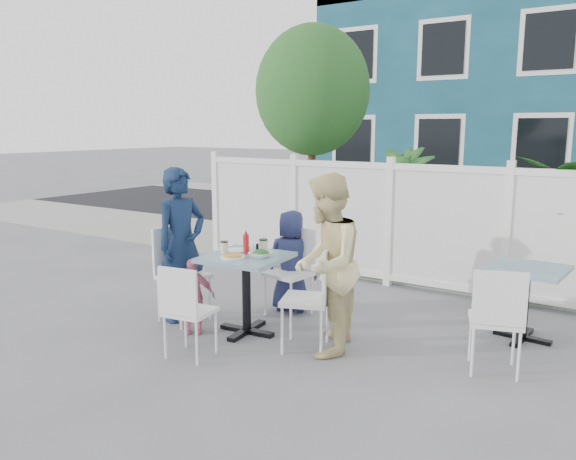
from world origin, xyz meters
The scene contains 29 objects.
ground centered at (0.00, 0.00, 0.00)m, with size 80.00×80.00×0.00m, color slate.
near_sidewalk centered at (0.00, 3.80, 0.01)m, with size 24.00×2.60×0.01m, color gray.
street centered at (0.00, 7.50, 0.00)m, with size 24.00×5.00×0.01m, color black.
far_sidewalk centered at (0.00, 10.60, 0.01)m, with size 24.00×1.60×0.01m, color gray.
building centered at (-0.50, 14.00, 3.00)m, with size 11.00×6.00×6.00m.
fence_back centered at (0.10, 2.40, 0.78)m, with size 5.86×0.08×1.60m.
tree centered at (-1.60, 3.30, 2.59)m, with size 1.80×1.62×3.59m.
utility_cabinet centered at (-2.97, 4.00, 0.67)m, with size 0.73×0.52×1.35m, color gold.
potted_shrub_a centered at (-0.09, 3.10, 0.89)m, with size 1.00×1.00×1.78m, color #1B4E1E.
potted_shrub_b centered at (1.97, 3.00, 0.86)m, with size 1.55×1.35×1.73m, color #1B4E1E.
main_table centered at (-0.40, 0.00, 0.62)m, with size 0.82×0.82×0.80m.
spare_table centered at (1.97, 1.33, 0.57)m, with size 0.75×0.75×0.73m.
chair_left centered at (-1.27, -0.06, 0.58)m, with size 0.50×0.51×1.00m.
chair_right centered at (0.38, 0.00, 0.57)m, with size 0.55×0.56×0.97m.
chair_back centered at (-0.34, 0.78, 0.56)m, with size 0.49×0.47×0.96m.
chair_near centered at (-0.47, -0.81, 0.50)m, with size 0.44×0.43×0.86m.
chair_spare centered at (1.93, 0.34, 0.54)m, with size 0.52×0.51×0.92m.
man centered at (-1.24, -0.02, 0.82)m, with size 0.60×0.39×1.64m, color #112241.
woman centered at (0.49, 0.02, 0.83)m, with size 0.80×0.62×1.65m, color gold.
boy centered at (-0.41, 0.84, 0.57)m, with size 0.56×0.37×1.15m, color #20264F.
toddler centered at (-0.86, -0.29, 0.38)m, with size 0.45×0.19×0.77m, color #D7728F.
plate_main centered at (-0.44, -0.16, 0.81)m, with size 0.24×0.24×0.01m, color white.
plate_side centered at (-0.61, 0.10, 0.81)m, with size 0.23×0.23×0.02m, color white.
salad_bowl centered at (-0.22, 0.00, 0.83)m, with size 0.22×0.22×0.05m, color white.
coffee_cup_a centered at (-0.63, -0.06, 0.86)m, with size 0.08×0.08×0.11m, color beige.
coffee_cup_b centered at (-0.33, 0.19, 0.87)m, with size 0.08×0.08×0.13m, color beige.
ketchup_bottle centered at (-0.44, 0.06, 0.90)m, with size 0.06×0.06×0.19m, color #B11519.
salt_shaker centered at (-0.47, 0.21, 0.84)m, with size 0.03×0.03×0.07m, color white.
pepper_shaker centered at (-0.45, 0.26, 0.84)m, with size 0.03×0.03×0.07m, color black.
Camera 1 is at (2.88, -4.31, 2.05)m, focal length 35.00 mm.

